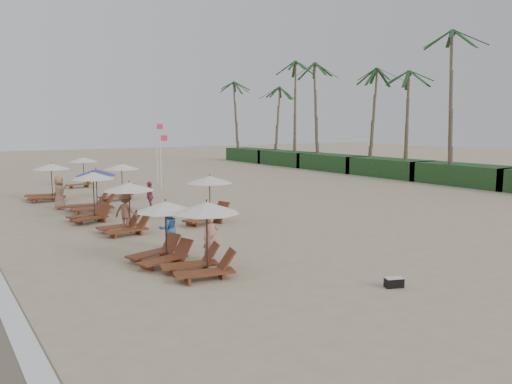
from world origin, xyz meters
TOP-DOWN VIEW (x-y plane):
  - ground at (0.00, 0.00)m, footprint 160.00×160.00m
  - shrub_hedge at (22.00, 14.50)m, footprint 3.20×53.00m
  - palm_row at (21.91, 15.40)m, footprint 7.00×52.00m
  - lounger_station_0 at (-5.78, -2.70)m, footprint 2.44×2.11m
  - lounger_station_1 at (-6.25, -0.65)m, footprint 2.37×2.13m
  - lounger_station_2 at (-5.69, 4.51)m, footprint 2.44×2.19m
  - lounger_station_3 at (-6.20, 8.08)m, footprint 2.35×2.10m
  - lounger_station_4 at (-5.41, 10.76)m, footprint 2.72×2.27m
  - lounger_station_5 at (-6.55, 16.29)m, footprint 2.76×2.50m
  - inland_station_0 at (-1.72, 4.55)m, footprint 2.86×2.24m
  - inland_station_1 at (-2.77, 14.16)m, footprint 2.87×2.27m
  - inland_station_2 at (-3.03, 21.86)m, footprint 2.61×2.24m
  - beachgoer_near at (-4.78, -1.50)m, footprint 0.62×0.43m
  - beachgoer_mid_a at (-5.26, 0.96)m, footprint 0.76×0.59m
  - beachgoer_mid_b at (-5.46, 5.09)m, footprint 1.19×1.23m
  - beachgoer_far_a at (-2.71, 9.27)m, footprint 0.66×1.02m
  - beachgoer_far_b at (-6.64, 12.56)m, footprint 0.88×1.05m
  - duffel_bag at (-1.69, -6.79)m, footprint 0.58×0.44m
  - flag_pole_near at (1.53, 17.70)m, footprint 0.59×0.08m
  - flag_pole_far at (2.80, 21.48)m, footprint 0.60×0.08m

SIDE VIEW (x-z plane):
  - ground at x=0.00m, z-range 0.00..0.00m
  - duffel_bag at x=-1.69m, z-range 0.00..0.29m
  - beachgoer_mid_a at x=-5.26m, z-range 0.00..1.57m
  - shrub_hedge at x=22.00m, z-range 0.00..1.60m
  - beachgoer_far_a at x=-2.71m, z-range 0.00..1.62m
  - beachgoer_near at x=-4.78m, z-range 0.00..1.64m
  - beachgoer_mid_b at x=-5.46m, z-range 0.00..1.68m
  - beachgoer_far_b at x=-6.64m, z-range 0.00..1.84m
  - lounger_station_4 at x=-5.41m, z-range -0.13..2.15m
  - lounger_station_1 at x=-6.25m, z-range 0.01..2.10m
  - lounger_station_5 at x=-6.55m, z-range -0.08..2.19m
  - lounger_station_0 at x=-5.78m, z-range -0.01..2.29m
  - lounger_station_2 at x=-5.69m, z-range 0.05..2.24m
  - lounger_station_3 at x=-6.20m, z-range 0.03..2.42m
  - inland_station_1 at x=-2.77m, z-range 0.18..2.40m
  - inland_station_0 at x=-1.72m, z-range 0.18..2.41m
  - inland_station_2 at x=-3.03m, z-range 0.32..2.55m
  - flag_pole_near at x=1.53m, z-range 0.24..4.31m
  - flag_pole_far at x=2.80m, z-range 0.25..5.13m
  - palm_row at x=21.91m, z-range 3.76..16.06m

